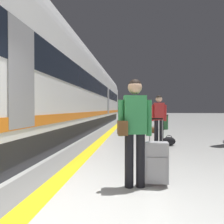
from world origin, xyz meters
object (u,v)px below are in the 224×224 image
at_px(traveller_foreground, 134,125).
at_px(high_speed_train, 57,82).
at_px(duffel_bag_near, 169,141).
at_px(waste_bin, 164,122).
at_px(duffel_bag_mid, 154,130).
at_px(rolling_suitcase_foreground, 156,162).
at_px(passenger_mid, 147,114).
at_px(passenger_near, 159,116).

bearing_deg(traveller_foreground, high_speed_train, 121.00).
bearing_deg(duffel_bag_near, waste_bin, 83.63).
height_order(duffel_bag_near, waste_bin, waste_bin).
relative_size(high_speed_train, duffel_bag_mid, 82.66).
bearing_deg(waste_bin, rolling_suitcase_foreground, -98.65).
relative_size(traveller_foreground, rolling_suitcase_foreground, 1.57).
xyz_separation_m(passenger_mid, duffel_bag_mid, (0.32, -0.25, -0.81)).
relative_size(duffel_bag_near, duffel_bag_mid, 1.00).
distance_m(high_speed_train, duffel_bag_mid, 5.42).
distance_m(passenger_near, passenger_mid, 3.81).
height_order(rolling_suitcase_foreground, duffel_bag_near, rolling_suitcase_foreground).
bearing_deg(high_speed_train, passenger_near, -22.46).
relative_size(traveller_foreground, duffel_bag_mid, 3.95).
distance_m(rolling_suitcase_foreground, passenger_near, 4.08).
relative_size(rolling_suitcase_foreground, passenger_near, 0.64).
xyz_separation_m(high_speed_train, duffel_bag_mid, (4.56, 1.72, -2.35)).
xyz_separation_m(high_speed_train, duffel_bag_near, (4.74, -2.02, -2.35)).
xyz_separation_m(traveller_foreground, waste_bin, (1.82, 9.64, -0.55)).
bearing_deg(rolling_suitcase_foreground, passenger_near, 83.01).
bearing_deg(duffel_bag_mid, traveller_foreground, -97.41).
xyz_separation_m(traveller_foreground, passenger_near, (0.86, 4.11, 0.00)).
distance_m(traveller_foreground, passenger_near, 4.20).
xyz_separation_m(traveller_foreground, duffel_bag_near, (1.18, 3.92, -0.85)).
relative_size(high_speed_train, passenger_mid, 22.37).
relative_size(traveller_foreground, passenger_near, 1.00).
relative_size(rolling_suitcase_foreground, passenger_mid, 0.68).
xyz_separation_m(passenger_near, duffel_bag_mid, (0.14, 3.55, -0.86)).
relative_size(rolling_suitcase_foreground, duffel_bag_mid, 2.52).
xyz_separation_m(passenger_near, passenger_mid, (-0.18, 3.80, -0.04)).
xyz_separation_m(high_speed_train, passenger_mid, (4.24, 1.97, -1.54)).
bearing_deg(high_speed_train, traveller_foreground, -59.00).
distance_m(passenger_mid, waste_bin, 2.14).
height_order(traveller_foreground, passenger_near, traveller_foreground).
distance_m(traveller_foreground, waste_bin, 9.83).
xyz_separation_m(rolling_suitcase_foreground, duffel_bag_near, (0.81, 3.82, -0.24)).
height_order(passenger_mid, waste_bin, passenger_mid).
bearing_deg(passenger_mid, rolling_suitcase_foreground, -92.29).
relative_size(rolling_suitcase_foreground, duffel_bag_near, 2.52).
relative_size(duffel_bag_near, passenger_mid, 0.27).
bearing_deg(duffel_bag_near, traveller_foreground, -106.71).
bearing_deg(waste_bin, passenger_mid, -123.27).
distance_m(duffel_bag_near, waste_bin, 5.77).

